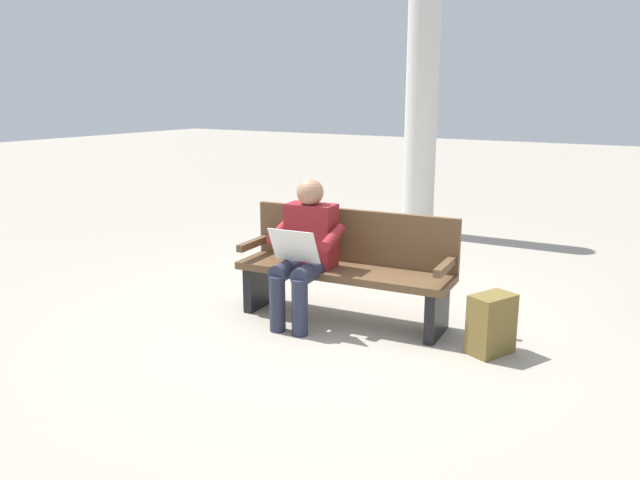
{
  "coord_description": "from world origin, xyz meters",
  "views": [
    {
      "loc": [
        -2.45,
        4.35,
        1.87
      ],
      "look_at": [
        0.13,
        0.15,
        0.7
      ],
      "focal_mm": 35.58,
      "sensor_mm": 36.0,
      "label": 1
    }
  ],
  "objects_px": {
    "support_pillar": "(422,100)",
    "backpack": "(491,324)",
    "person_seated": "(305,248)",
    "bench_near": "(347,265)"
  },
  "relations": [
    {
      "from": "bench_near",
      "to": "backpack",
      "type": "bearing_deg",
      "value": 170.03
    },
    {
      "from": "bench_near",
      "to": "support_pillar",
      "type": "height_order",
      "value": "support_pillar"
    },
    {
      "from": "support_pillar",
      "to": "person_seated",
      "type": "bearing_deg",
      "value": 98.6
    },
    {
      "from": "person_seated",
      "to": "support_pillar",
      "type": "xyz_separation_m",
      "value": [
        0.55,
        -3.62,
        1.11
      ]
    },
    {
      "from": "person_seated",
      "to": "support_pillar",
      "type": "relative_size",
      "value": 0.34
    },
    {
      "from": "bench_near",
      "to": "backpack",
      "type": "distance_m",
      "value": 1.28
    },
    {
      "from": "bench_near",
      "to": "support_pillar",
      "type": "distance_m",
      "value": 3.68
    },
    {
      "from": "person_seated",
      "to": "backpack",
      "type": "bearing_deg",
      "value": -179.41
    },
    {
      "from": "support_pillar",
      "to": "backpack",
      "type": "bearing_deg",
      "value": 120.54
    },
    {
      "from": "bench_near",
      "to": "person_seated",
      "type": "height_order",
      "value": "person_seated"
    }
  ]
}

